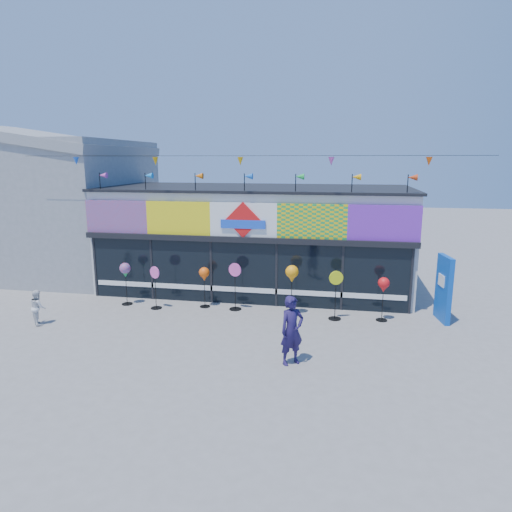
% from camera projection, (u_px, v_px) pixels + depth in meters
% --- Properties ---
extents(ground, '(80.00, 80.00, 0.00)m').
position_uv_depth(ground, '(220.00, 339.00, 13.39)').
color(ground, slate).
rests_on(ground, ground).
extents(kite_shop, '(16.00, 5.70, 5.31)m').
position_uv_depth(kite_shop, '(256.00, 237.00, 18.68)').
color(kite_shop, silver).
rests_on(kite_shop, ground).
extents(neighbour_building, '(8.18, 7.20, 6.87)m').
position_uv_depth(neighbour_building, '(49.00, 203.00, 21.22)').
color(neighbour_building, '#939597').
rests_on(neighbour_building, ground).
extents(blue_sign, '(0.32, 1.09, 2.16)m').
position_uv_depth(blue_sign, '(444.00, 288.00, 14.76)').
color(blue_sign, '#0B49B0').
rests_on(blue_sign, ground).
extents(spinner_0, '(0.39, 0.39, 1.55)m').
position_uv_depth(spinner_0, '(125.00, 271.00, 16.38)').
color(spinner_0, black).
rests_on(spinner_0, ground).
extents(spinner_1, '(0.41, 0.39, 1.53)m').
position_uv_depth(spinner_1, '(155.00, 286.00, 16.01)').
color(spinner_1, black).
rests_on(spinner_1, ground).
extents(spinner_2, '(0.37, 0.37, 1.46)m').
position_uv_depth(spinner_2, '(204.00, 275.00, 16.11)').
color(spinner_2, black).
rests_on(spinner_2, ground).
extents(spinner_3, '(0.46, 0.43, 1.67)m').
position_uv_depth(spinner_3, '(235.00, 285.00, 15.88)').
color(spinner_3, black).
rests_on(spinner_3, ground).
extents(spinner_4, '(0.44, 0.44, 1.73)m').
position_uv_depth(spinner_4, '(292.00, 275.00, 15.25)').
color(spinner_4, black).
rests_on(spinner_4, ground).
extents(spinner_5, '(0.45, 0.42, 1.64)m').
position_uv_depth(spinner_5, '(336.00, 294.00, 14.91)').
color(spinner_5, black).
rests_on(spinner_5, ground).
extents(spinner_6, '(0.37, 0.37, 1.46)m').
position_uv_depth(spinner_6, '(384.00, 286.00, 14.72)').
color(spinner_6, black).
rests_on(spinner_6, ground).
extents(adult_man, '(0.79, 0.74, 1.81)m').
position_uv_depth(adult_man, '(292.00, 330.00, 11.64)').
color(adult_man, '#201646').
rests_on(adult_man, ground).
extents(child, '(0.61, 0.61, 1.13)m').
position_uv_depth(child, '(38.00, 307.00, 14.54)').
color(child, silver).
rests_on(child, ground).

